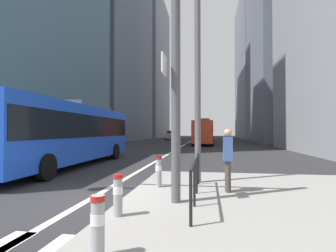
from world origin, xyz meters
TOP-DOWN VIEW (x-y plane):
  - ground_plane at (0.00, 20.00)m, footprint 160.00×160.00m
  - median_island at (5.50, -1.00)m, footprint 9.00×10.00m
  - lane_centre_line at (0.00, 30.00)m, footprint 0.20×80.00m
  - office_tower_left_mid at (-16.00, 41.97)m, footprint 11.48×25.99m
  - office_tower_left_far at (-16.00, 69.56)m, footprint 12.13×24.30m
  - office_tower_right_mid at (17.00, 38.79)m, footprint 12.54×16.54m
  - office_tower_right_far at (17.00, 63.96)m, footprint 11.15×22.80m
  - city_bus_blue_oncoming at (-4.01, 5.77)m, footprint 2.86×11.70m
  - city_bus_red_receding at (2.45, 28.80)m, footprint 2.71×10.76m
  - car_oncoming_mid at (-4.71, 48.09)m, footprint 2.21×4.61m
  - car_receding_near at (2.42, 40.49)m, footprint 2.13×4.64m
  - car_receding_far at (3.22, 44.57)m, footprint 2.14×4.31m
  - traffic_signal_gantry at (0.46, -0.60)m, footprint 5.74×0.65m
  - street_lamp_post at (2.77, 1.87)m, footprint 5.50×0.32m
  - bollard_left at (1.66, -3.38)m, footprint 0.20×0.20m
  - bollard_right at (1.35, -1.74)m, footprint 0.20×0.20m
  - bollard_back at (1.64, 0.98)m, footprint 0.20×0.20m
  - pedestrian_railing at (2.80, -0.26)m, footprint 0.06×3.71m
  - pedestrian_waiting at (3.64, 0.67)m, footprint 0.24×0.38m

SIDE VIEW (x-z plane):
  - ground_plane at x=0.00m, z-range 0.00..0.00m
  - lane_centre_line at x=0.00m, z-range 0.00..0.01m
  - median_island at x=5.50m, z-range 0.00..0.15m
  - bollard_right at x=1.35m, z-range 0.20..1.01m
  - bollard_left at x=1.66m, z-range 0.20..1.01m
  - bollard_back at x=1.64m, z-range 0.20..1.10m
  - pedestrian_railing at x=2.80m, z-range 0.37..1.35m
  - car_receding_far at x=3.22m, z-range 0.02..1.96m
  - car_oncoming_mid at x=-4.71m, z-range 0.02..1.96m
  - car_receding_near at x=2.42m, z-range 0.02..1.96m
  - pedestrian_waiting at x=3.64m, z-range 0.25..1.99m
  - city_bus_red_receding at x=2.45m, z-range 0.14..3.54m
  - city_bus_blue_oncoming at x=-4.01m, z-range 0.14..3.54m
  - traffic_signal_gantry at x=0.46m, z-range 1.09..7.09m
  - street_lamp_post at x=2.77m, z-range 1.28..9.28m
  - office_tower_right_far at x=17.00m, z-range 0.00..36.89m
  - office_tower_left_far at x=-16.00m, z-range 0.00..41.51m
  - office_tower_right_mid at x=17.00m, z-range 0.00..46.73m
  - office_tower_left_mid at x=-16.00m, z-range 0.00..53.72m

